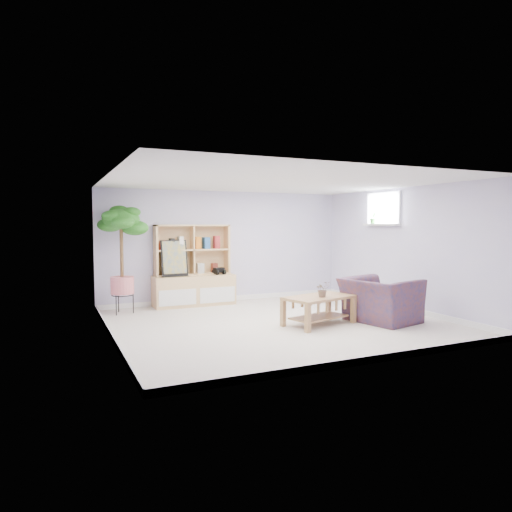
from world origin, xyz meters
name	(u,v)px	position (x,y,z in m)	size (l,w,h in m)	color
floor	(278,323)	(0.00, 0.00, 0.00)	(5.50, 5.00, 0.01)	beige
ceiling	(279,182)	(0.00, 0.00, 2.40)	(5.50, 5.00, 0.01)	silver
walls	(278,253)	(0.00, 0.00, 1.20)	(5.51, 5.01, 2.40)	silver
baseboard	(278,320)	(0.00, 0.00, 0.05)	(5.50, 5.00, 0.10)	white
window	(384,209)	(2.73, 0.60, 2.00)	(0.10, 0.98, 0.68)	silver
window_sill	(381,225)	(2.67, 0.60, 1.68)	(0.14, 1.00, 0.04)	white
storage_unit	(194,265)	(-0.81, 2.24, 0.84)	(1.68, 0.57, 1.68)	#E5A469
poster	(174,258)	(-1.24, 2.18, 1.00)	(0.54, 0.12, 0.74)	gold
toy_truck	(219,271)	(-0.29, 2.17, 0.71)	(0.30, 0.21, 0.16)	black
coffee_table	(319,310)	(0.56, -0.39, 0.24)	(1.18, 0.65, 0.48)	#A68147
table_plant	(323,289)	(0.57, -0.49, 0.61)	(0.23, 0.20, 0.26)	#26762C
floor_tree	(122,260)	(-2.30, 1.95, 1.03)	(0.76, 0.76, 2.05)	#125D13
armchair	(380,297)	(1.65, -0.64, 0.43)	(1.16, 1.01, 0.86)	navy
sill_plant	(373,218)	(2.67, 0.86, 1.82)	(0.13, 0.10, 0.23)	#125D13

